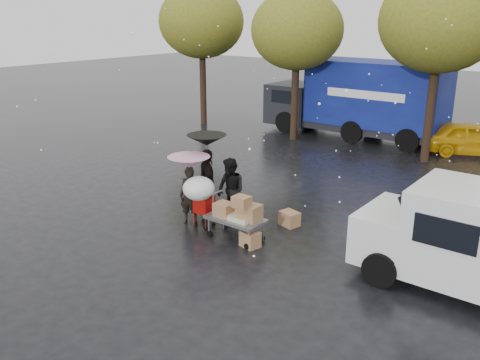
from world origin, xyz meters
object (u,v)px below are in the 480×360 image
Objects in this scene: person_pink at (190,196)px; yellow_taxi at (473,139)px; vendor_cart at (238,213)px; person_black at (208,182)px; shopping_cart at (200,191)px; blue_truck at (359,99)px.

person_pink reaches higher than yellow_taxi.
vendor_cart is 0.38× the size of yellow_taxi.
person_black is 2.00m from vendor_cart.
shopping_cart is at bearing 139.12° from yellow_taxi.
person_black is 11.39m from blue_truck.
yellow_taxi is at bearing 73.20° from shopping_cart.
person_pink is at bearing 135.27° from person_black.
vendor_cart is (1.70, -0.06, -0.07)m from person_pink.
blue_truck reaches higher than yellow_taxi.
blue_truck is (-0.89, 12.14, 0.96)m from person_pink.
vendor_cart is at bearing 144.44° from yellow_taxi.
shopping_cart is (-1.23, -0.06, 0.34)m from vendor_cart.
shopping_cart is 12.37m from blue_truck.
blue_truck is at bearing -46.49° from person_black.
shopping_cart reaches higher than yellow_taxi.
blue_truck reaches higher than vendor_cart.
person_black is 1.10m from shopping_cart.
yellow_taxi is at bearing 0.59° from blue_truck.
yellow_taxi is (4.19, 12.20, -0.12)m from person_pink.
yellow_taxi reaches higher than vendor_cart.
vendor_cart is 12.51m from yellow_taxi.
vendor_cart is (1.79, -0.88, -0.23)m from person_black.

